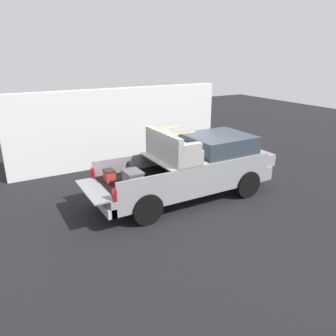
# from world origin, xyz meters

# --- Properties ---
(ground_plane) EXTENTS (40.00, 40.00, 0.00)m
(ground_plane) POSITION_xyz_m (0.00, 0.00, 0.00)
(ground_plane) COLOR black
(pickup_truck) EXTENTS (6.05, 2.06, 2.23)m
(pickup_truck) POSITION_xyz_m (0.37, -0.00, 0.98)
(pickup_truck) COLOR gray
(pickup_truck) RESTS_ON ground_plane
(building_facade) EXTENTS (8.74, 0.36, 3.04)m
(building_facade) POSITION_xyz_m (-0.40, 4.23, 1.52)
(building_facade) COLOR white
(building_facade) RESTS_ON ground_plane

